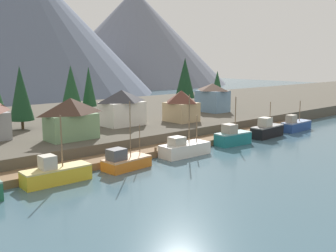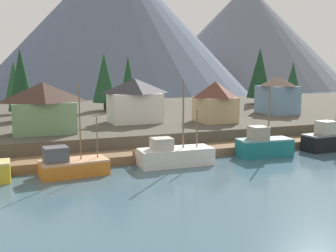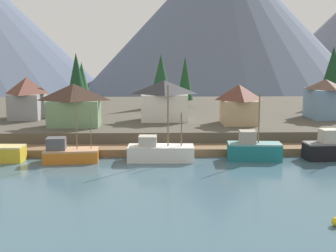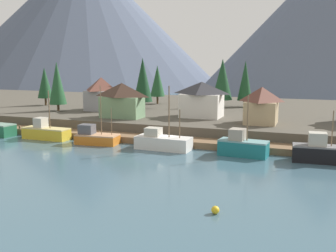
{
  "view_description": "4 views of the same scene",
  "coord_description": "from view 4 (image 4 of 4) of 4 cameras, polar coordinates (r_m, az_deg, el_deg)",
  "views": [
    {
      "loc": [
        -41.62,
        -44.89,
        14.72
      ],
      "look_at": [
        1.67,
        3.73,
        3.77
      ],
      "focal_mm": 42.51,
      "sensor_mm": 36.0,
      "label": 1
    },
    {
      "loc": [
        -16.7,
        -41.84,
        10.66
      ],
      "look_at": [
        0.68,
        1.74,
        3.86
      ],
      "focal_mm": 42.91,
      "sensor_mm": 36.0,
      "label": 2
    },
    {
      "loc": [
        -0.38,
        -54.38,
        12.7
      ],
      "look_at": [
        1.21,
        3.84,
        3.48
      ],
      "focal_mm": 46.1,
      "sensor_mm": 36.0,
      "label": 3
    },
    {
      "loc": [
        20.64,
        -54.48,
        12.84
      ],
      "look_at": [
        -0.4,
        1.55,
        2.93
      ],
      "focal_mm": 41.81,
      "sensor_mm": 36.0,
      "label": 4
    }
  ],
  "objects": [
    {
      "name": "house_green",
      "position": [
        72.9,
        -6.73,
        3.78
      ],
      "size": [
        7.92,
        4.39,
        6.43
      ],
      "color": "#6B8E66",
      "rests_on": "shoreline_bank"
    },
    {
      "name": "fishing_boat_white",
      "position": [
        57.73,
        -0.81,
        -2.31
      ],
      "size": [
        8.27,
        3.4,
        9.41
      ],
      "rotation": [
        0.0,
        0.0,
        -0.03
      ],
      "color": "silver",
      "rests_on": "ground_plane"
    },
    {
      "name": "dock",
      "position": [
        61.38,
        0.5,
        -2.2
      ],
      "size": [
        80.0,
        4.0,
        1.6
      ],
      "color": "brown",
      "rests_on": "ground_plane"
    },
    {
      "name": "conifer_near_right",
      "position": [
        85.48,
        -15.85,
        6.04
      ],
      "size": [
        3.64,
        3.64,
        10.31
      ],
      "color": "#4C3823",
      "rests_on": "shoreline_bank"
    },
    {
      "name": "house_white",
      "position": [
        73.37,
        4.92,
        3.92
      ],
      "size": [
        7.8,
        5.66,
        6.62
      ],
      "color": "silver",
      "rests_on": "shoreline_bank"
    },
    {
      "name": "shoreline_bank",
      "position": [
        89.66,
        7.1,
        1.9
      ],
      "size": [
        400.0,
        56.0,
        2.5
      ],
      "primitive_type": "cube",
      "color": "#4C473D",
      "rests_on": "ground_plane"
    },
    {
      "name": "ground_plane",
      "position": [
        78.43,
        5.02,
        -0.43
      ],
      "size": [
        400.0,
        400.0,
        1.0
      ],
      "primitive_type": "cube",
      "color": "#3D5B6B"
    },
    {
      "name": "mountain_west_peak",
      "position": [
        219.23,
        -12.09,
        15.02
      ],
      "size": [
        144.13,
        144.13,
        70.18
      ],
      "primitive_type": "cone",
      "color": "#4C566B",
      "rests_on": "ground_plane"
    },
    {
      "name": "conifer_far_left",
      "position": [
        91.31,
        7.94,
        6.75
      ],
      "size": [
        4.65,
        4.65,
        10.97
      ],
      "color": "#4C3823",
      "rests_on": "shoreline_bank"
    },
    {
      "name": "conifer_back_right",
      "position": [
        97.43,
        -17.52,
        6.03
      ],
      "size": [
        3.57,
        3.57,
        8.97
      ],
      "color": "#4C3823",
      "rests_on": "shoreline_bank"
    },
    {
      "name": "house_grey",
      "position": [
        85.26,
        -9.68,
        4.72
      ],
      "size": [
        5.27,
        7.02,
        7.02
      ],
      "color": "gray",
      "rests_on": "shoreline_bank"
    },
    {
      "name": "fishing_boat_orange",
      "position": [
        62.52,
        -10.5,
        -1.63
      ],
      "size": [
        6.84,
        3.64,
        9.19
      ],
      "rotation": [
        0.0,
        0.0,
        0.09
      ],
      "color": "#CC6B1E",
      "rests_on": "ground_plane"
    },
    {
      "name": "fishing_boat_black",
      "position": [
        54.01,
        21.68,
        -3.55
      ],
      "size": [
        7.92,
        3.16,
        6.76
      ],
      "rotation": [
        0.0,
        0.0,
        0.06
      ],
      "color": "black",
      "rests_on": "ground_plane"
    },
    {
      "name": "channel_buoy",
      "position": [
        34.26,
        6.92,
        -12.06
      ],
      "size": [
        0.7,
        0.7,
        0.7
      ],
      "primitive_type": "sphere",
      "color": "gold",
      "rests_on": "ground_plane"
    },
    {
      "name": "conifer_centre",
      "position": [
        91.37,
        11.18,
        6.5
      ],
      "size": [
        3.39,
        3.39,
        10.55
      ],
      "color": "#4C3823",
      "rests_on": "shoreline_bank"
    },
    {
      "name": "fishing_boat_yellow",
      "position": [
        68.42,
        -17.4,
        -0.85
      ],
      "size": [
        8.25,
        2.82,
        8.14
      ],
      "rotation": [
        0.0,
        0.0,
        -0.02
      ],
      "color": "gold",
      "rests_on": "ground_plane"
    },
    {
      "name": "house_tan",
      "position": [
        67.23,
        13.47,
        3.01
      ],
      "size": [
        5.39,
        5.98,
        6.17
      ],
      "color": "tan",
      "rests_on": "shoreline_bank"
    },
    {
      "name": "mountain_central_peak",
      "position": [
        183.92,
        23.17,
        14.02
      ],
      "size": [
        114.21,
        114.21,
        60.03
      ],
      "primitive_type": "cone",
      "color": "slate",
      "rests_on": "ground_plane"
    },
    {
      "name": "fishing_boat_teal",
      "position": [
        54.68,
        10.8,
        -2.88
      ],
      "size": [
        6.81,
        3.26,
        8.4
      ],
      "rotation": [
        0.0,
        0.0,
        -0.09
      ],
      "color": "#196B70",
      "rests_on": "ground_plane"
    },
    {
      "name": "conifer_near_left",
      "position": [
        86.21,
        -3.69,
        6.73
      ],
      "size": [
        4.17,
        4.17,
        11.13
      ],
      "color": "#4C3823",
      "rests_on": "shoreline_bank"
    },
    {
      "name": "conifer_mid_left",
      "position": [
        96.32,
        -1.55,
        6.58
      ],
      "size": [
        3.6,
        3.6,
        9.4
      ],
      "color": "#4C3823",
      "rests_on": "shoreline_bank"
    }
  ]
}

